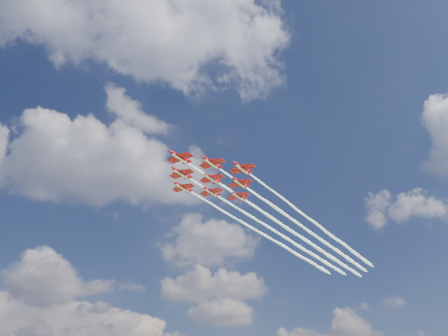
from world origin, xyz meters
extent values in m
cylinder|color=red|center=(-19.90, -14.98, 80.23)|extent=(6.32, 6.47, 1.09)
cone|color=red|center=(-23.36, -18.55, 80.23)|extent=(2.17, 2.19, 1.09)
cone|color=red|center=(-16.65, -11.62, 80.23)|extent=(1.75, 1.76, 0.99)
ellipsoid|color=black|center=(-21.28, -16.40, 80.67)|extent=(2.09, 2.11, 0.71)
cube|color=red|center=(-19.55, -14.62, 80.18)|extent=(8.78, 8.65, 0.14)
cube|color=red|center=(-17.13, -12.12, 80.23)|extent=(3.54, 3.49, 0.12)
cube|color=red|center=(-16.99, -11.98, 81.12)|extent=(1.21, 1.24, 1.79)
cube|color=white|center=(-19.90, -14.98, 79.73)|extent=(5.83, 5.98, 0.12)
cylinder|color=red|center=(-8.89, -13.11, 80.23)|extent=(6.32, 6.47, 1.09)
cone|color=red|center=(-12.35, -16.68, 80.23)|extent=(2.17, 2.19, 1.09)
cone|color=red|center=(-5.64, -9.76, 80.23)|extent=(1.75, 1.76, 0.99)
ellipsoid|color=black|center=(-10.28, -14.54, 80.67)|extent=(2.09, 2.11, 0.71)
cube|color=red|center=(-8.55, -12.76, 80.18)|extent=(8.78, 8.65, 0.14)
cube|color=red|center=(-6.13, -10.26, 80.23)|extent=(3.54, 3.49, 0.12)
cube|color=red|center=(-5.99, -10.11, 81.12)|extent=(1.21, 1.24, 1.79)
cube|color=white|center=(-8.89, -13.11, 79.73)|extent=(5.83, 5.98, 0.12)
cylinder|color=red|center=(-18.38, -3.92, 80.23)|extent=(6.32, 6.47, 1.09)
cone|color=red|center=(-21.84, -7.49, 80.23)|extent=(2.17, 2.19, 1.09)
cone|color=red|center=(-15.13, -0.56, 80.23)|extent=(1.75, 1.76, 0.99)
ellipsoid|color=black|center=(-19.76, -5.35, 80.67)|extent=(2.09, 2.11, 0.71)
cube|color=red|center=(-18.03, -3.56, 80.18)|extent=(8.78, 8.65, 0.14)
cube|color=red|center=(-15.61, -1.06, 80.23)|extent=(3.54, 3.49, 0.12)
cube|color=red|center=(-15.47, -0.92, 81.12)|extent=(1.21, 1.24, 1.79)
cube|color=white|center=(-18.38, -3.92, 79.73)|extent=(5.83, 5.98, 0.12)
cylinder|color=red|center=(2.11, -11.25, 80.23)|extent=(6.32, 6.47, 1.09)
cone|color=red|center=(-1.35, -14.82, 80.23)|extent=(2.17, 2.19, 1.09)
cone|color=red|center=(5.36, -7.89, 80.23)|extent=(1.75, 1.76, 0.99)
ellipsoid|color=black|center=(0.73, -12.68, 80.67)|extent=(2.09, 2.11, 0.71)
cube|color=red|center=(2.46, -10.89, 80.18)|extent=(8.78, 8.65, 0.14)
cube|color=red|center=(4.88, -8.39, 80.23)|extent=(3.54, 3.49, 0.12)
cube|color=red|center=(5.02, -8.25, 81.12)|extent=(1.21, 1.24, 1.79)
cube|color=white|center=(2.11, -11.25, 79.73)|extent=(5.83, 5.98, 0.12)
cylinder|color=red|center=(-7.37, -2.05, 80.23)|extent=(6.32, 6.47, 1.09)
cone|color=red|center=(-10.83, -5.62, 80.23)|extent=(2.17, 2.19, 1.09)
cone|color=red|center=(-4.12, 1.30, 80.23)|extent=(1.75, 1.76, 0.99)
ellipsoid|color=black|center=(-8.76, -3.48, 80.67)|extent=(2.09, 2.11, 0.71)
cube|color=red|center=(-7.03, -1.70, 80.18)|extent=(8.78, 8.65, 0.14)
cube|color=red|center=(-4.61, 0.80, 80.23)|extent=(3.54, 3.49, 0.12)
cube|color=red|center=(-4.47, 0.94, 81.12)|extent=(1.21, 1.24, 1.79)
cube|color=white|center=(-7.37, -2.05, 79.73)|extent=(5.83, 5.98, 0.12)
cylinder|color=red|center=(-16.86, 7.14, 80.23)|extent=(6.32, 6.47, 1.09)
cone|color=red|center=(-20.32, 3.57, 80.23)|extent=(2.17, 2.19, 1.09)
cone|color=red|center=(-13.61, 10.50, 80.23)|extent=(1.75, 1.76, 0.99)
ellipsoid|color=black|center=(-18.25, 5.71, 80.67)|extent=(2.09, 2.11, 0.71)
cube|color=red|center=(-16.52, 7.50, 80.18)|extent=(8.78, 8.65, 0.14)
cube|color=red|center=(-14.09, 10.00, 80.23)|extent=(3.54, 3.49, 0.12)
cube|color=red|center=(-13.96, 10.14, 81.12)|extent=(1.21, 1.24, 1.79)
cube|color=white|center=(-16.86, 7.14, 79.73)|extent=(5.83, 5.98, 0.12)
cylinder|color=red|center=(3.63, -0.19, 80.23)|extent=(6.32, 6.47, 1.09)
cone|color=red|center=(0.17, -3.76, 80.23)|extent=(2.17, 2.19, 1.09)
cone|color=red|center=(6.88, 3.16, 80.23)|extent=(1.75, 1.76, 0.99)
ellipsoid|color=black|center=(2.25, -1.62, 80.67)|extent=(2.09, 2.11, 0.71)
cube|color=red|center=(3.98, 0.17, 80.18)|extent=(8.78, 8.65, 0.14)
cube|color=red|center=(6.40, 2.66, 80.23)|extent=(3.54, 3.49, 0.12)
cube|color=red|center=(6.54, 2.81, 81.12)|extent=(1.21, 1.24, 1.79)
cube|color=white|center=(3.63, -0.19, 79.73)|extent=(5.83, 5.98, 0.12)
cylinder|color=red|center=(-5.86, 9.00, 80.23)|extent=(6.32, 6.47, 1.09)
cone|color=red|center=(-9.32, 5.43, 80.23)|extent=(2.17, 2.19, 1.09)
cone|color=red|center=(-2.60, 12.36, 80.23)|extent=(1.75, 1.76, 0.99)
ellipsoid|color=black|center=(-7.24, 7.58, 80.67)|extent=(2.09, 2.11, 0.71)
cube|color=red|center=(-5.51, 9.36, 80.18)|extent=(8.78, 8.65, 0.14)
cube|color=red|center=(-3.09, 11.86, 80.23)|extent=(3.54, 3.49, 0.12)
cube|color=red|center=(-2.95, 12.00, 81.12)|extent=(1.21, 1.24, 1.79)
cube|color=white|center=(-5.86, 9.00, 79.73)|extent=(5.83, 5.98, 0.12)
cylinder|color=red|center=(5.15, 10.87, 80.23)|extent=(6.32, 6.47, 1.09)
cone|color=red|center=(1.69, 7.30, 80.23)|extent=(2.17, 2.19, 1.09)
cone|color=red|center=(8.40, 14.22, 80.23)|extent=(1.75, 1.76, 0.99)
ellipsoid|color=black|center=(3.77, 9.44, 80.67)|extent=(2.09, 2.11, 0.71)
cube|color=red|center=(5.50, 11.22, 80.18)|extent=(8.78, 8.65, 0.14)
cube|color=red|center=(7.92, 13.72, 80.23)|extent=(3.54, 3.49, 0.12)
cube|color=red|center=(8.06, 13.87, 81.12)|extent=(1.21, 1.24, 1.79)
cube|color=white|center=(5.15, 10.87, 79.73)|extent=(5.83, 5.98, 0.12)
camera|label=1|loc=(-26.71, -140.56, 7.00)|focal=35.00mm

